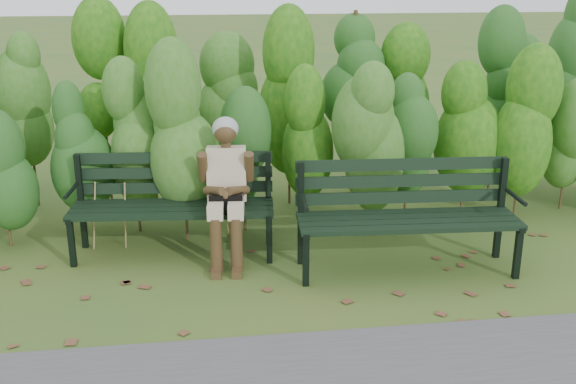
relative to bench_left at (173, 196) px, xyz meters
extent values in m
plane|color=#395D27|center=(1.08, -0.87, -0.58)|extent=(80.00, 80.00, 0.00)
cylinder|color=#47381E|center=(-1.68, 0.43, -0.18)|extent=(0.03, 0.03, 0.80)
ellipsoid|color=#1D5B13|center=(-1.68, 0.43, 0.46)|extent=(0.64, 0.64, 1.44)
cylinder|color=#47381E|center=(-1.06, 0.43, -0.18)|extent=(0.03, 0.03, 0.80)
ellipsoid|color=#1D5B13|center=(-1.06, 0.43, 0.46)|extent=(0.64, 0.64, 1.44)
cylinder|color=#47381E|center=(-0.45, 0.43, -0.18)|extent=(0.03, 0.03, 0.80)
ellipsoid|color=#1D5B13|center=(-0.45, 0.43, 0.46)|extent=(0.64, 0.64, 1.44)
cylinder|color=#47381E|center=(0.16, 0.43, -0.18)|extent=(0.03, 0.03, 0.80)
ellipsoid|color=#1D5B13|center=(0.16, 0.43, 0.46)|extent=(0.64, 0.64, 1.44)
cylinder|color=#47381E|center=(0.77, 0.43, -0.18)|extent=(0.03, 0.03, 0.80)
ellipsoid|color=#1D5B13|center=(0.77, 0.43, 0.46)|extent=(0.64, 0.64, 1.44)
cylinder|color=#47381E|center=(1.38, 0.43, -0.18)|extent=(0.03, 0.03, 0.80)
ellipsoid|color=#1D5B13|center=(1.38, 0.43, 0.46)|extent=(0.64, 0.64, 1.44)
cylinder|color=#47381E|center=(2.00, 0.43, -0.18)|extent=(0.03, 0.03, 0.80)
ellipsoid|color=#1D5B13|center=(2.00, 0.43, 0.46)|extent=(0.64, 0.64, 1.44)
cylinder|color=#47381E|center=(2.61, 0.43, -0.18)|extent=(0.03, 0.03, 0.80)
ellipsoid|color=#1D5B13|center=(2.61, 0.43, 0.46)|extent=(0.64, 0.64, 1.44)
cylinder|color=#47381E|center=(3.22, 0.43, -0.18)|extent=(0.03, 0.03, 0.80)
ellipsoid|color=#1D5B13|center=(3.22, 0.43, 0.46)|extent=(0.64, 0.64, 1.44)
cylinder|color=#47381E|center=(3.83, 0.43, -0.18)|extent=(0.03, 0.03, 0.80)
ellipsoid|color=#1D5B13|center=(3.83, 0.43, 0.46)|extent=(0.64, 0.64, 1.44)
cylinder|color=#47381E|center=(4.44, 0.43, -0.18)|extent=(0.03, 0.03, 0.80)
ellipsoid|color=#1D5B13|center=(4.44, 0.43, 0.46)|extent=(0.64, 0.64, 1.44)
cylinder|color=#47381E|center=(-1.61, 1.43, -0.03)|extent=(0.04, 0.04, 1.10)
ellipsoid|color=#2B5A20|center=(-1.61, 1.43, 0.85)|extent=(0.70, 0.70, 1.98)
cylinder|color=#47381E|center=(-0.84, 1.43, -0.03)|extent=(0.04, 0.04, 1.10)
ellipsoid|color=#2B5A20|center=(-0.84, 1.43, 0.85)|extent=(0.70, 0.70, 1.98)
cylinder|color=#47381E|center=(-0.07, 1.43, -0.03)|extent=(0.04, 0.04, 1.10)
ellipsoid|color=#2B5A20|center=(-0.07, 1.43, 0.85)|extent=(0.70, 0.70, 1.98)
cylinder|color=#47381E|center=(0.69, 1.43, -0.03)|extent=(0.04, 0.04, 1.10)
ellipsoid|color=#2B5A20|center=(0.69, 1.43, 0.85)|extent=(0.70, 0.70, 1.98)
cylinder|color=#47381E|center=(1.46, 1.43, -0.03)|extent=(0.04, 0.04, 1.10)
ellipsoid|color=#2B5A20|center=(1.46, 1.43, 0.85)|extent=(0.70, 0.70, 1.98)
cylinder|color=#47381E|center=(2.23, 1.43, -0.03)|extent=(0.04, 0.04, 1.10)
ellipsoid|color=#2B5A20|center=(2.23, 1.43, 0.85)|extent=(0.70, 0.70, 1.98)
cylinder|color=#47381E|center=(3.00, 1.43, -0.03)|extent=(0.04, 0.04, 1.10)
ellipsoid|color=#2B5A20|center=(3.00, 1.43, 0.85)|extent=(0.70, 0.70, 1.98)
cylinder|color=#47381E|center=(3.77, 1.43, -0.03)|extent=(0.04, 0.04, 1.10)
ellipsoid|color=#2B5A20|center=(3.77, 1.43, 0.85)|extent=(0.70, 0.70, 1.98)
cylinder|color=#47381E|center=(4.53, 1.43, -0.03)|extent=(0.04, 0.04, 1.10)
ellipsoid|color=#2B5A20|center=(4.53, 1.43, 0.85)|extent=(0.70, 0.70, 1.98)
cube|color=brown|center=(0.49, -0.37, -0.58)|extent=(0.08, 0.10, 0.01)
cube|color=brown|center=(0.81, -1.22, -0.58)|extent=(0.11, 0.10, 0.01)
cube|color=brown|center=(1.71, -1.73, -0.58)|extent=(0.11, 0.09, 0.01)
cube|color=brown|center=(-0.49, -1.38, -0.58)|extent=(0.11, 0.11, 0.01)
cube|color=brown|center=(2.95, -1.02, -0.58)|extent=(0.11, 0.10, 0.01)
cube|color=brown|center=(1.78, -1.96, -0.58)|extent=(0.11, 0.11, 0.01)
cube|color=brown|center=(1.82, -0.04, -0.58)|extent=(0.11, 0.11, 0.01)
cube|color=brown|center=(-1.47, 0.01, -0.58)|extent=(0.11, 0.10, 0.01)
cube|color=brown|center=(1.82, -1.30, -0.58)|extent=(0.10, 0.11, 0.01)
cube|color=brown|center=(-1.39, -0.56, -0.58)|extent=(0.10, 0.11, 0.01)
cube|color=brown|center=(1.11, -0.35, -0.58)|extent=(0.10, 0.08, 0.01)
cube|color=brown|center=(-0.42, -0.18, -0.58)|extent=(0.11, 0.11, 0.01)
cube|color=brown|center=(-1.06, -0.36, -0.58)|extent=(0.09, 0.07, 0.01)
cube|color=brown|center=(2.29, -0.78, -0.58)|extent=(0.10, 0.11, 0.01)
cube|color=brown|center=(-0.36, 0.03, -0.58)|extent=(0.09, 0.11, 0.01)
cube|color=brown|center=(3.03, -0.44, -0.58)|extent=(0.11, 0.11, 0.01)
cube|color=brown|center=(0.69, 0.02, -0.58)|extent=(0.11, 0.11, 0.01)
cube|color=brown|center=(-0.38, -2.00, -0.58)|extent=(0.11, 0.11, 0.01)
cube|color=brown|center=(0.26, -0.21, -0.58)|extent=(0.09, 0.10, 0.01)
cube|color=brown|center=(-0.56, -0.87, -0.58)|extent=(0.10, 0.11, 0.01)
cube|color=brown|center=(1.69, -1.35, -0.58)|extent=(0.11, 0.11, 0.01)
cube|color=brown|center=(2.77, -1.14, -0.58)|extent=(0.11, 0.11, 0.01)
cube|color=brown|center=(1.98, -0.02, -0.58)|extent=(0.09, 0.10, 0.01)
cube|color=brown|center=(-0.97, -1.76, -0.58)|extent=(0.10, 0.11, 0.01)
cube|color=brown|center=(-0.22, -1.01, -0.58)|extent=(0.10, 0.08, 0.01)
cube|color=brown|center=(-0.10, -0.63, -0.58)|extent=(0.09, 0.07, 0.01)
cube|color=brown|center=(2.04, -0.43, -0.58)|extent=(0.11, 0.11, 0.01)
cube|color=brown|center=(1.09, -1.30, -0.58)|extent=(0.11, 0.11, 0.01)
cube|color=black|center=(-0.03, -0.32, -0.09)|extent=(1.98, 0.30, 0.04)
cube|color=black|center=(-0.02, -0.19, -0.09)|extent=(1.98, 0.30, 0.04)
cube|color=black|center=(0.00, -0.05, -0.09)|extent=(1.98, 0.30, 0.04)
cube|color=black|center=(0.01, 0.09, -0.09)|extent=(1.98, 0.30, 0.04)
cube|color=black|center=(0.02, 0.19, 0.03)|extent=(1.97, 0.24, 0.12)
cube|color=black|center=(0.02, 0.20, 0.19)|extent=(1.97, 0.24, 0.12)
cube|color=black|center=(0.02, 0.22, 0.34)|extent=(1.97, 0.24, 0.12)
cube|color=black|center=(-0.97, -0.25, -0.33)|extent=(0.06, 0.06, 0.49)
cube|color=black|center=(-0.93, 0.22, -0.09)|extent=(0.06, 0.06, 0.99)
cube|color=black|center=(-0.95, -0.04, -0.11)|extent=(0.10, 0.55, 0.04)
cylinder|color=black|center=(-0.96, -0.09, 0.13)|extent=(0.08, 0.41, 0.04)
cube|color=black|center=(0.91, -0.42, -0.33)|extent=(0.06, 0.06, 0.49)
cube|color=black|center=(0.95, 0.05, -0.09)|extent=(0.06, 0.06, 0.99)
cube|color=black|center=(0.93, -0.20, -0.11)|extent=(0.10, 0.55, 0.04)
cylinder|color=black|center=(0.92, -0.26, 0.13)|extent=(0.08, 0.41, 0.04)
cube|color=black|center=(2.15, -1.01, -0.07)|extent=(2.05, 0.24, 0.05)
cube|color=black|center=(2.16, -0.87, -0.07)|extent=(2.05, 0.24, 0.05)
cube|color=black|center=(2.17, -0.73, -0.07)|extent=(2.05, 0.24, 0.05)
cube|color=black|center=(2.18, -0.58, -0.07)|extent=(2.05, 0.24, 0.05)
cube|color=black|center=(2.18, -0.48, 0.05)|extent=(2.04, 0.18, 0.12)
cube|color=black|center=(2.18, -0.46, 0.21)|extent=(2.04, 0.18, 0.12)
cube|color=black|center=(2.19, -0.44, 0.37)|extent=(2.04, 0.18, 0.12)
cube|color=black|center=(1.18, -0.97, -0.33)|extent=(0.06, 0.06, 0.51)
cube|color=black|center=(1.21, -0.48, -0.07)|extent=(0.06, 0.06, 1.02)
cube|color=black|center=(1.19, -0.74, -0.09)|extent=(0.09, 0.57, 0.05)
cylinder|color=black|center=(1.19, -0.80, 0.16)|extent=(0.07, 0.43, 0.04)
cube|color=black|center=(3.13, -1.08, -0.33)|extent=(0.06, 0.06, 0.51)
cube|color=black|center=(3.16, -0.59, -0.07)|extent=(0.06, 0.06, 1.02)
cube|color=black|center=(3.14, -0.85, -0.09)|extent=(0.09, 0.57, 0.05)
cylinder|color=black|center=(3.14, -0.91, 0.16)|extent=(0.07, 0.43, 0.04)
cube|color=beige|center=(0.41, -0.38, 0.01)|extent=(0.19, 0.45, 0.14)
cube|color=beige|center=(0.60, -0.40, 0.01)|extent=(0.19, 0.45, 0.14)
cylinder|color=#48331C|center=(0.39, -0.56, -0.31)|extent=(0.13, 0.13, 0.54)
cylinder|color=#48331C|center=(0.58, -0.57, -0.31)|extent=(0.13, 0.13, 0.54)
cube|color=#48331C|center=(0.39, -0.64, -0.55)|extent=(0.11, 0.22, 0.06)
cube|color=#48331C|center=(0.57, -0.66, -0.55)|extent=(0.11, 0.22, 0.06)
cube|color=beige|center=(0.53, -0.11, 0.25)|extent=(0.40, 0.30, 0.55)
cylinder|color=#48331C|center=(0.53, -0.13, 0.53)|extent=(0.09, 0.09, 0.11)
sphere|color=#48331C|center=(0.53, -0.14, 0.67)|extent=(0.22, 0.22, 0.22)
ellipsoid|color=gray|center=(0.53, -0.11, 0.70)|extent=(0.25, 0.24, 0.23)
cylinder|color=#48331C|center=(0.30, -0.17, 0.34)|extent=(0.11, 0.23, 0.33)
cylinder|color=#48331C|center=(0.74, -0.21, 0.34)|extent=(0.11, 0.23, 0.33)
cylinder|color=#48331C|center=(0.40, -0.32, 0.14)|extent=(0.23, 0.29, 0.14)
cylinder|color=#48331C|center=(0.62, -0.34, 0.14)|extent=(0.26, 0.27, 0.14)
sphere|color=#48331C|center=(0.50, -0.39, 0.12)|extent=(0.12, 0.12, 0.12)
cube|color=black|center=(0.50, -0.38, 0.05)|extent=(0.33, 0.15, 0.17)
camera|label=1|loc=(0.27, -6.42, 2.13)|focal=42.00mm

